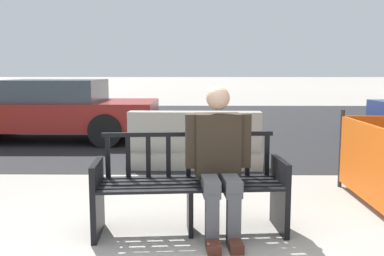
# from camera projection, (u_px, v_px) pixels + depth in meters

# --- Properties ---
(street_asphalt) EXTENTS (120.00, 12.00, 0.01)m
(street_asphalt) POSITION_uv_depth(u_px,v_px,m) (192.00, 123.00, 11.94)
(street_asphalt) COLOR black
(street_asphalt) RESTS_ON ground
(street_bench) EXTENTS (1.73, 0.66, 0.88)m
(street_bench) POSITION_uv_depth(u_px,v_px,m) (190.00, 189.00, 3.84)
(street_bench) COLOR black
(street_bench) RESTS_ON ground
(seated_person) EXTENTS (0.59, 0.75, 1.31)m
(seated_person) POSITION_uv_depth(u_px,v_px,m) (219.00, 157.00, 3.76)
(seated_person) COLOR #2D2319
(seated_person) RESTS_ON ground
(jersey_barrier_centre) EXTENTS (2.02, 0.73, 0.84)m
(jersey_barrier_centre) POSITION_uv_depth(u_px,v_px,m) (195.00, 144.00, 6.49)
(jersey_barrier_centre) COLOR gray
(jersey_barrier_centre) RESTS_ON ground
(car_sedan_mid) EXTENTS (4.54, 2.02, 1.27)m
(car_sedan_mid) POSITION_uv_depth(u_px,v_px,m) (49.00, 110.00, 8.98)
(car_sedan_mid) COLOR maroon
(car_sedan_mid) RESTS_ON ground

